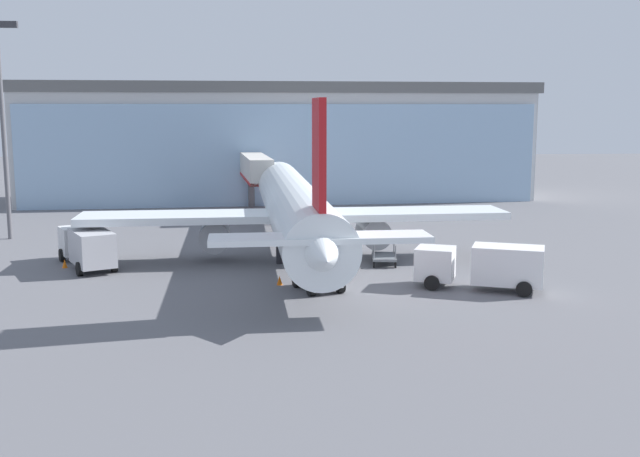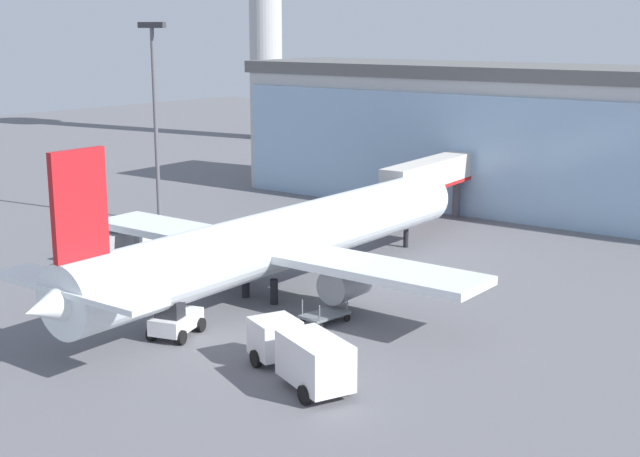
# 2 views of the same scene
# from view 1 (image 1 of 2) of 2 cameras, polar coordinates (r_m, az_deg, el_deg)

# --- Properties ---
(ground) EXTENTS (240.00, 240.00, 0.00)m
(ground) POSITION_cam_1_polar(r_m,az_deg,el_deg) (49.65, -1.83, -3.08)
(ground) COLOR slate
(terminal_building) EXTENTS (58.99, 16.54, 13.36)m
(terminal_building) POSITION_cam_1_polar(r_m,az_deg,el_deg) (87.55, -3.09, 6.64)
(terminal_building) COLOR #B9B9B9
(terminal_building) RESTS_ON ground
(jet_bridge) EXTENTS (3.57, 14.14, 5.87)m
(jet_bridge) POSITION_cam_1_polar(r_m,az_deg,el_deg) (75.13, -4.95, 4.53)
(jet_bridge) COLOR beige
(jet_bridge) RESTS_ON ground
(apron_light_mast) EXTENTS (3.20, 0.40, 17.22)m
(apron_light_mast) POSITION_cam_1_polar(r_m,az_deg,el_deg) (65.07, -23.07, 8.26)
(apron_light_mast) COLOR #59595E
(apron_light_mast) RESTS_ON ground
(airplane) EXTENTS (29.53, 38.90, 11.03)m
(airplane) POSITION_cam_1_polar(r_m,az_deg,el_deg) (52.94, -1.98, 1.54)
(airplane) COLOR white
(airplane) RESTS_ON ground
(catering_truck) EXTENTS (5.16, 7.53, 2.65)m
(catering_truck) POSITION_cam_1_polar(r_m,az_deg,el_deg) (52.14, -17.31, -1.26)
(catering_truck) COLOR silver
(catering_truck) RESTS_ON ground
(fuel_truck) EXTENTS (7.60, 4.74, 2.65)m
(fuel_truck) POSITION_cam_1_polar(r_m,az_deg,el_deg) (44.75, 12.37, -2.74)
(fuel_truck) COLOR silver
(fuel_truck) RESTS_ON ground
(baggage_cart) EXTENTS (1.94, 2.98, 1.50)m
(baggage_cart) POSITION_cam_1_polar(r_m,az_deg,el_deg) (51.13, 4.90, -2.18)
(baggage_cart) COLOR slate
(baggage_cart) RESTS_ON ground
(pushback_tug) EXTENTS (3.02, 3.61, 2.30)m
(pushback_tug) POSITION_cam_1_polar(r_m,az_deg,el_deg) (43.58, -0.07, -3.50)
(pushback_tug) COLOR silver
(pushback_tug) RESTS_ON ground
(safety_cone_nose) EXTENTS (0.36, 0.36, 0.55)m
(safety_cone_nose) POSITION_cam_1_polar(r_m,az_deg,el_deg) (45.16, -3.10, -3.97)
(safety_cone_nose) COLOR orange
(safety_cone_nose) RESTS_ON ground
(safety_cone_wingtip) EXTENTS (0.36, 0.36, 0.55)m
(safety_cone_wingtip) POSITION_cam_1_polar(r_m,az_deg,el_deg) (52.68, -18.88, -2.56)
(safety_cone_wingtip) COLOR orange
(safety_cone_wingtip) RESTS_ON ground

